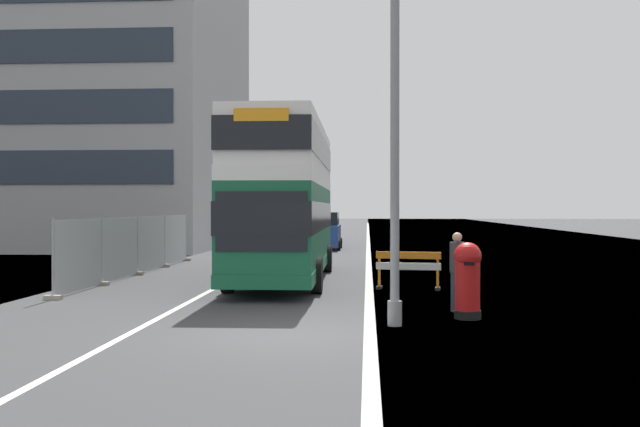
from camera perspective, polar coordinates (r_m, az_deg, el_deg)
name	(u,v)px	position (r m, az deg, el deg)	size (l,w,h in m)	color
ground	(307,335)	(13.89, -1.02, -9.54)	(140.00, 280.00, 0.10)	#38383A
double_decker_bus	(285,199)	(23.54, -2.74, 1.18)	(2.84, 11.62, 4.99)	#145638
lamppost_foreground	(395,104)	(14.72, 5.89, 8.54)	(0.29, 0.70, 9.34)	gray
red_pillar_postbox	(468,277)	(15.80, 11.49, -4.89)	(0.59, 0.59, 1.63)	black
roadworks_barrier	(408,266)	(21.17, 6.93, -4.07)	(1.86, 0.68, 1.09)	orange
construction_site_fence	(137,247)	(26.16, -14.15, -2.53)	(0.44, 13.80, 2.09)	#A8AAAD
car_oncoming_near	(323,232)	(41.14, 0.26, -1.45)	(2.05, 4.24, 2.09)	navy
car_receding_mid	(293,226)	(50.53, -2.11, -1.02)	(2.08, 4.03, 2.24)	gray
bare_tree_far_verge_near	(179,204)	(49.98, -10.97, 0.74)	(2.55, 3.48, 5.24)	#4C3D2D
bare_tree_far_verge_mid	(114,212)	(51.01, -15.87, 0.12)	(2.48, 2.28, 3.85)	#4C3D2D
bare_tree_far_verge_far	(183,208)	(67.72, -10.66, 0.43)	(2.50, 2.79, 4.73)	#4C3D2D
pedestrian_at_kerb	(457,272)	(16.84, 10.70, -4.50)	(0.34, 0.34, 1.80)	#2D3342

